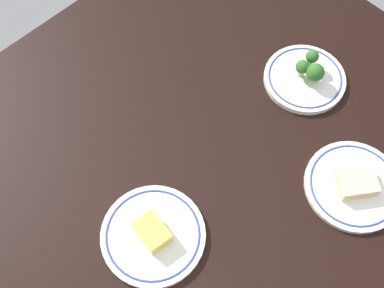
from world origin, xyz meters
TOP-DOWN VIEW (x-y plane):
  - dining_table at (0.00, 0.00)cm, footprint 135.56×111.65cm
  - plate_broccoli at (34.05, -6.43)cm, footprint 20.68×20.68cm
  - plate_sandwich at (19.11, -32.80)cm, footprint 22.27×22.27cm
  - plate_cheese at (-21.05, -9.41)cm, footprint 22.73×22.73cm

SIDE VIEW (x-z plane):
  - dining_table at x=0.00cm, z-range 0.00..4.00cm
  - plate_sandwich at x=19.11cm, z-range 2.93..7.39cm
  - plate_cheese at x=-21.05cm, z-range 2.69..7.63cm
  - plate_broccoli at x=34.05cm, z-range 1.93..9.42cm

